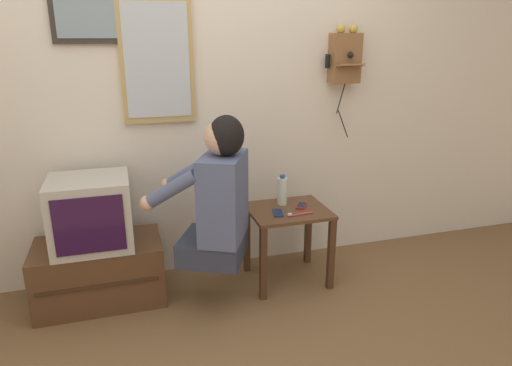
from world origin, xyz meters
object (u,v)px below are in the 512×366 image
(cell_phone_held, at_px, (278,213))
(cell_phone_spare, at_px, (302,205))
(television, at_px, (91,213))
(person, at_px, (218,196))
(water_bottle, at_px, (282,191))
(wall_mirror, at_px, (157,61))
(wall_phone_antique, at_px, (345,57))
(toothbrush, at_px, (299,214))
(framed_picture, at_px, (88,3))

(cell_phone_held, distance_m, cell_phone_spare, 0.20)
(television, xyz_separation_m, cell_phone_held, (1.11, -0.12, -0.08))
(person, relative_size, cell_phone_spare, 6.27)
(television, distance_m, water_bottle, 1.19)
(wall_mirror, xyz_separation_m, water_bottle, (0.74, -0.24, -0.83))
(television, relative_size, wall_mirror, 0.60)
(wall_phone_antique, bearing_deg, toothbrush, -138.59)
(framed_picture, xyz_separation_m, wall_mirror, (0.36, -0.00, -0.32))
(person, bearing_deg, toothbrush, -58.64)
(cell_phone_spare, bearing_deg, water_bottle, 176.52)
(person, relative_size, television, 1.91)
(wall_mirror, bearing_deg, water_bottle, -17.89)
(wall_mirror, bearing_deg, television, -149.64)
(toothbrush, bearing_deg, water_bottle, 2.90)
(framed_picture, height_order, cell_phone_spare, framed_picture)
(cell_phone_spare, bearing_deg, person, -131.61)
(person, height_order, water_bottle, person)
(wall_phone_antique, xyz_separation_m, toothbrush, (-0.47, -0.41, -0.92))
(framed_picture, distance_m, toothbrush, 1.73)
(framed_picture, xyz_separation_m, cell_phone_held, (1.02, -0.39, -1.24))
(cell_phone_held, height_order, water_bottle, water_bottle)
(wall_mirror, xyz_separation_m, cell_phone_held, (0.66, -0.39, -0.91))
(wall_phone_antique, height_order, framed_picture, framed_picture)
(cell_phone_spare, bearing_deg, wall_mirror, -169.35)
(water_bottle, bearing_deg, wall_phone_antique, 21.44)
(water_bottle, bearing_deg, toothbrush, -81.26)
(framed_picture, distance_m, water_bottle, 1.61)
(framed_picture, distance_m, wall_mirror, 0.48)
(television, distance_m, framed_picture, 1.19)
(wall_mirror, bearing_deg, framed_picture, 179.50)
(wall_phone_antique, distance_m, water_bottle, 0.99)
(framed_picture, bearing_deg, cell_phone_spare, -14.68)
(television, xyz_separation_m, cell_phone_spare, (1.30, -0.05, -0.08))
(person, distance_m, toothbrush, 0.55)
(person, distance_m, wall_mirror, 0.91)
(television, relative_size, water_bottle, 2.22)
(person, bearing_deg, cell_phone_held, -48.28)
(television, height_order, wall_phone_antique, wall_phone_antique)
(cell_phone_held, bearing_deg, television, -173.89)
(cell_phone_held, bearing_deg, person, -152.21)
(person, relative_size, toothbrush, 4.91)
(framed_picture, xyz_separation_m, water_bottle, (1.10, -0.24, -1.15))
(wall_mirror, distance_m, water_bottle, 1.13)
(person, distance_m, water_bottle, 0.56)
(water_bottle, distance_m, toothbrush, 0.23)
(television, height_order, wall_mirror, wall_mirror)
(wall_mirror, xyz_separation_m, cell_phone_spare, (0.85, -0.31, -0.91))
(wall_phone_antique, xyz_separation_m, cell_phone_held, (-0.58, -0.35, -0.92))
(television, distance_m, cell_phone_held, 1.12)
(framed_picture, bearing_deg, television, -109.33)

